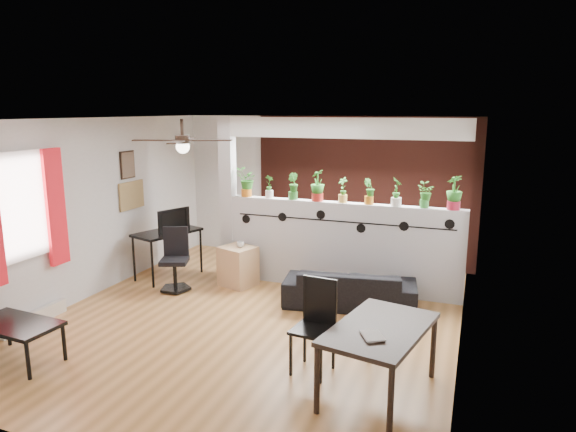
% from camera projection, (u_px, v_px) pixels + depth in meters
% --- Properties ---
extents(room_shell, '(6.30, 7.10, 2.90)m').
position_uv_depth(room_shell, '(253.00, 222.00, 6.57)').
color(room_shell, '#9B6632').
rests_on(room_shell, ground).
extents(partition_wall, '(3.60, 0.18, 1.35)m').
position_uv_depth(partition_wall, '(342.00, 246.00, 7.80)').
color(partition_wall, '#BCBCC1').
rests_on(partition_wall, ground).
extents(ceiling_header, '(3.60, 0.18, 0.30)m').
position_uv_depth(ceiling_header, '(344.00, 128.00, 7.44)').
color(ceiling_header, white).
rests_on(ceiling_header, room_shell).
extents(pier_column, '(0.22, 0.20, 2.60)m').
position_uv_depth(pier_column, '(228.00, 198.00, 8.32)').
color(pier_column, '#BCBCC1').
rests_on(pier_column, ground).
extents(brick_panel, '(3.90, 0.05, 2.60)m').
position_uv_depth(brick_panel, '(363.00, 191.00, 9.02)').
color(brick_panel, '#973A2C').
rests_on(brick_panel, ground).
extents(vine_decal, '(3.31, 0.01, 0.30)m').
position_uv_depth(vine_decal, '(341.00, 221.00, 7.63)').
color(vine_decal, black).
rests_on(vine_decal, partition_wall).
extents(window_assembly, '(0.09, 1.30, 1.55)m').
position_uv_depth(window_assembly, '(22.00, 210.00, 6.30)').
color(window_assembly, white).
rests_on(window_assembly, room_shell).
extents(baseboard_heater, '(0.08, 1.00, 0.18)m').
position_uv_depth(baseboard_heater, '(35.00, 318.00, 6.58)').
color(baseboard_heater, silver).
rests_on(baseboard_heater, ground).
extents(corkboard, '(0.03, 0.60, 0.45)m').
position_uv_depth(corkboard, '(132.00, 195.00, 8.31)').
color(corkboard, olive).
rests_on(corkboard, room_shell).
extents(framed_art, '(0.03, 0.34, 0.44)m').
position_uv_depth(framed_art, '(128.00, 165.00, 8.16)').
color(framed_art, '#8C7259').
rests_on(framed_art, room_shell).
extents(ceiling_fan, '(1.19, 1.19, 0.43)m').
position_uv_depth(ceiling_fan, '(183.00, 142.00, 6.36)').
color(ceiling_fan, black).
rests_on(ceiling_fan, room_shell).
extents(potted_plant_0, '(0.30, 0.31, 0.46)m').
position_uv_depth(potted_plant_0, '(246.00, 181.00, 8.15)').
color(potted_plant_0, orange).
rests_on(potted_plant_0, partition_wall).
extents(potted_plant_1, '(0.21, 0.18, 0.37)m').
position_uv_depth(potted_plant_1, '(269.00, 186.00, 8.03)').
color(potted_plant_1, white).
rests_on(potted_plant_1, partition_wall).
extents(potted_plant_2, '(0.26, 0.25, 0.41)m').
position_uv_depth(potted_plant_2, '(293.00, 185.00, 7.89)').
color(potted_plant_2, '#2F7E2E').
rests_on(potted_plant_2, partition_wall).
extents(potted_plant_3, '(0.23, 0.28, 0.48)m').
position_uv_depth(potted_plant_3, '(318.00, 185.00, 7.74)').
color(potted_plant_3, '#B2251C').
rests_on(potted_plant_3, partition_wall).
extents(potted_plant_4, '(0.23, 0.22, 0.38)m').
position_uv_depth(potted_plant_4, '(343.00, 189.00, 7.62)').
color(potted_plant_4, '#EAB752').
rests_on(potted_plant_4, partition_wall).
extents(potted_plant_5, '(0.22, 0.20, 0.38)m').
position_uv_depth(potted_plant_5, '(369.00, 191.00, 7.48)').
color(potted_plant_5, orange).
rests_on(potted_plant_5, partition_wall).
extents(potted_plant_6, '(0.26, 0.27, 0.42)m').
position_uv_depth(potted_plant_6, '(397.00, 191.00, 7.35)').
color(potted_plant_6, white).
rests_on(potted_plant_6, partition_wall).
extents(potted_plant_7, '(0.20, 0.17, 0.37)m').
position_uv_depth(potted_plant_7, '(425.00, 194.00, 7.22)').
color(potted_plant_7, green).
rests_on(potted_plant_7, partition_wall).
extents(potted_plant_8, '(0.32, 0.33, 0.48)m').
position_uv_depth(potted_plant_8, '(454.00, 191.00, 7.07)').
color(potted_plant_8, '#B61D36').
rests_on(potted_plant_8, partition_wall).
extents(sofa, '(1.83, 0.96, 0.51)m').
position_uv_depth(sofa, '(350.00, 288.00, 7.19)').
color(sofa, black).
rests_on(sofa, ground).
extents(cube_shelf, '(0.63, 0.59, 0.62)m').
position_uv_depth(cube_shelf, '(238.00, 266.00, 8.03)').
color(cube_shelf, tan).
rests_on(cube_shelf, ground).
extents(cup, '(0.14, 0.14, 0.09)m').
position_uv_depth(cup, '(240.00, 244.00, 7.94)').
color(cup, gray).
rests_on(cup, cube_shelf).
extents(computer_desk, '(0.87, 1.19, 0.77)m').
position_uv_depth(computer_desk, '(167.00, 235.00, 8.36)').
color(computer_desk, black).
rests_on(computer_desk, ground).
extents(monitor, '(0.34, 0.18, 0.19)m').
position_uv_depth(monitor, '(172.00, 223.00, 8.46)').
color(monitor, black).
rests_on(monitor, computer_desk).
extents(office_chair, '(0.51, 0.52, 0.95)m').
position_uv_depth(office_chair, '(175.00, 263.00, 7.80)').
color(office_chair, black).
rests_on(office_chair, ground).
extents(dining_table, '(1.02, 1.41, 0.70)m').
position_uv_depth(dining_table, '(380.00, 334.00, 4.87)').
color(dining_table, black).
rests_on(dining_table, ground).
extents(book, '(0.27, 0.30, 0.02)m').
position_uv_depth(book, '(363.00, 337.00, 4.61)').
color(book, gray).
rests_on(book, dining_table).
extents(folding_chair, '(0.45, 0.45, 0.99)m').
position_uv_depth(folding_chair, '(316.00, 317.00, 5.37)').
color(folding_chair, black).
rests_on(folding_chair, ground).
extents(coffee_table, '(1.00, 0.60, 0.45)m').
position_uv_depth(coffee_table, '(15.00, 327.00, 5.56)').
color(coffee_table, black).
rests_on(coffee_table, ground).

